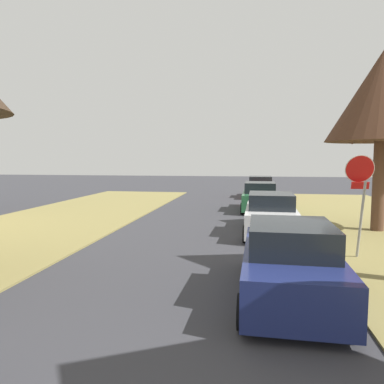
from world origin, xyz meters
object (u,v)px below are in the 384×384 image
at_px(stop_sign_far, 360,184).
at_px(parked_sedan_green, 260,197).
at_px(street_tree_right_mid_b, 383,96).
at_px(parked_sedan_navy, 289,263).
at_px(parked_sedan_white, 271,215).
at_px(parked_sedan_red, 260,188).

relative_size(stop_sign_far, parked_sedan_green, 0.66).
xyz_separation_m(street_tree_right_mid_b, parked_sedan_navy, (-4.14, -7.51, -4.49)).
bearing_deg(parked_sedan_navy, parked_sedan_white, 90.20).
xyz_separation_m(stop_sign_far, parked_sedan_white, (-2.26, 3.08, -1.42)).
bearing_deg(parked_sedan_navy, street_tree_right_mid_b, 61.12).
height_order(stop_sign_far, parked_sedan_navy, stop_sign_far).
bearing_deg(parked_sedan_white, parked_sedan_red, 90.00).
relative_size(stop_sign_far, street_tree_right_mid_b, 0.42).
bearing_deg(street_tree_right_mid_b, parked_sedan_navy, -118.88).
height_order(parked_sedan_navy, parked_sedan_green, same).
distance_m(stop_sign_far, parked_sedan_green, 9.84).
xyz_separation_m(parked_sedan_white, parked_sedan_red, (-0.00, 13.40, 0.00)).
relative_size(stop_sign_far, parked_sedan_navy, 0.66).
bearing_deg(street_tree_right_mid_b, parked_sedan_green, 130.32).
distance_m(street_tree_right_mid_b, parked_sedan_white, 6.24).
distance_m(parked_sedan_white, parked_sedan_red, 13.40).
distance_m(parked_sedan_navy, parked_sedan_white, 6.36).
relative_size(parked_sedan_white, parked_sedan_red, 1.00).
bearing_deg(parked_sedan_red, stop_sign_far, -82.17).
xyz_separation_m(parked_sedan_green, parked_sedan_red, (0.23, 7.06, 0.00)).
height_order(stop_sign_far, parked_sedan_white, stop_sign_far).
distance_m(parked_sedan_navy, parked_sedan_green, 12.70).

